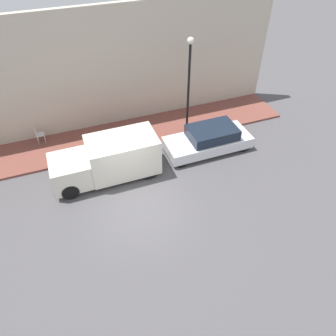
{
  "coord_description": "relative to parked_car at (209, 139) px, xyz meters",
  "views": [
    {
      "loc": [
        -8.98,
        2.13,
        10.52
      ],
      "look_at": [
        1.35,
        -1.75,
        0.6
      ],
      "focal_mm": 35.0,
      "sensor_mm": 36.0,
      "label": 1
    }
  ],
  "objects": [
    {
      "name": "ground_plane",
      "position": [
        -2.64,
        4.42,
        -0.61
      ],
      "size": [
        60.0,
        60.0,
        0.0
      ],
      "primitive_type": "plane",
      "color": "#514F51"
    },
    {
      "name": "sidewalk",
      "position": [
        2.58,
        4.42,
        -0.55
      ],
      "size": [
        2.71,
        19.27,
        0.12
      ],
      "color": "brown",
      "rests_on": "ground_plane"
    },
    {
      "name": "building_facade",
      "position": [
        4.08,
        4.42,
        2.52
      ],
      "size": [
        0.3,
        19.27,
        6.27
      ],
      "color": "beige",
      "rests_on": "ground_plane"
    },
    {
      "name": "parked_car",
      "position": [
        0.0,
        0.0,
        0.0
      ],
      "size": [
        1.78,
        4.32,
        1.27
      ],
      "color": "silver",
      "rests_on": "ground_plane"
    },
    {
      "name": "delivery_van",
      "position": [
        -0.21,
        5.18,
        0.38
      ],
      "size": [
        1.84,
        4.78,
        1.95
      ],
      "color": "silver",
      "rests_on": "ground_plane"
    },
    {
      "name": "motorcycle_blue",
      "position": [
        1.86,
        4.01,
        -0.07
      ],
      "size": [
        0.3,
        1.76,
        0.8
      ],
      "color": "navy",
      "rests_on": "sidewalk"
    },
    {
      "name": "streetlamp",
      "position": [
        1.63,
        0.51,
        2.75
      ],
      "size": [
        0.32,
        0.32,
        5.09
      ],
      "color": "black",
      "rests_on": "sidewalk"
    },
    {
      "name": "cafe_chair",
      "position": [
        3.47,
        7.99,
        0.03
      ],
      "size": [
        0.4,
        0.4,
        0.91
      ],
      "color": "silver",
      "rests_on": "sidewalk"
    }
  ]
}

